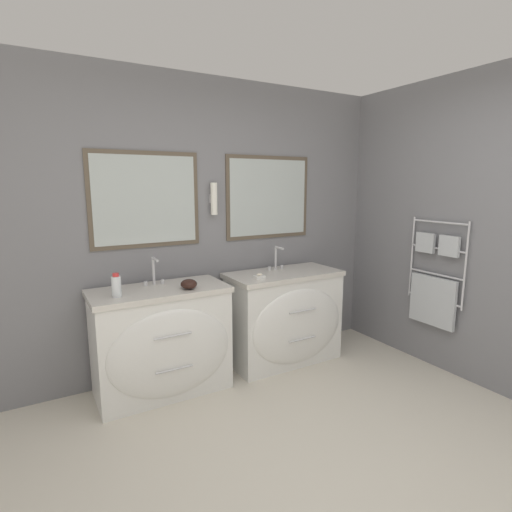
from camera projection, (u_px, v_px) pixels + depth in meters
wall_back at (203, 226)px, 3.59m from camera, size 5.26×0.14×2.60m
wall_right at (450, 229)px, 3.52m from camera, size 0.13×4.10×2.60m
vanity_left at (163, 340)px, 3.20m from camera, size 1.07×0.58×0.87m
vanity_right at (285, 316)px, 3.78m from camera, size 1.07×0.58×0.87m
faucet_left at (154, 271)px, 3.24m from camera, size 0.17×0.14×0.23m
faucet_right at (277, 258)px, 3.82m from camera, size 0.17×0.14×0.23m
toiletry_bottle at (116, 286)px, 2.90m from camera, size 0.07×0.07×0.18m
amenity_bowl at (189, 284)px, 3.13m from camera, size 0.13×0.13×0.08m
soap_dish at (259, 276)px, 3.49m from camera, size 0.09×0.06×0.04m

